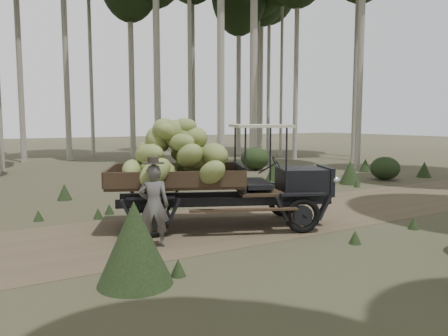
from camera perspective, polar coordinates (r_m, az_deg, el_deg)
The scene contains 5 objects.
ground at distance 12.22m, azimuth 7.42°, elevation -6.26°, with size 120.00×120.00×0.00m, color #473D2B.
dirt_track at distance 12.22m, azimuth 7.42°, elevation -6.24°, with size 70.00×4.00×0.01m, color brown.
banana_truck at distance 10.68m, azimuth -3.72°, elevation 0.81°, with size 5.72×3.87×2.77m.
farmer at distance 9.21m, azimuth -9.15°, elevation -4.73°, with size 0.75×0.64×1.89m.
undergrowth at distance 14.44m, azimuth 7.47°, elevation -2.29°, with size 23.70×23.70×1.36m.
Camera 1 is at (-7.38, -9.38, 2.64)m, focal length 35.00 mm.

